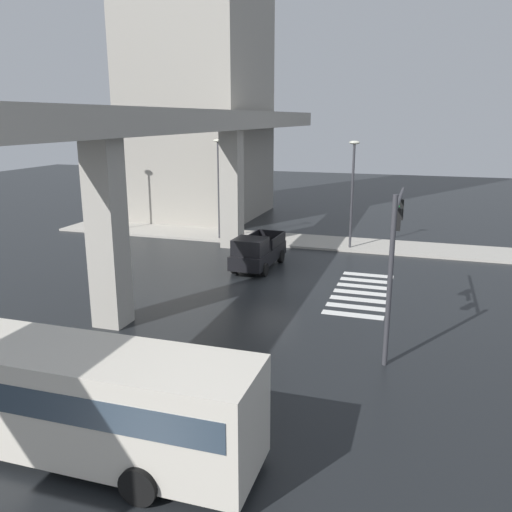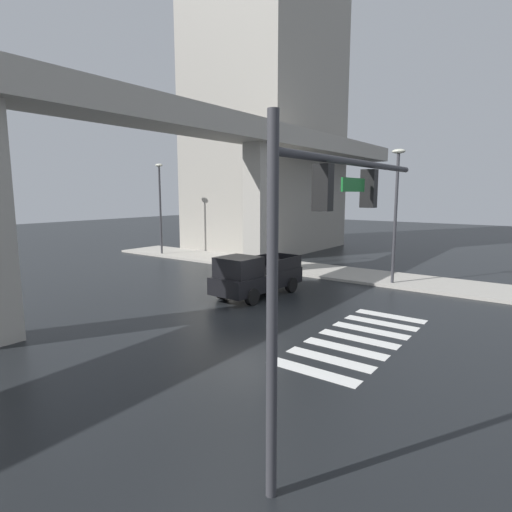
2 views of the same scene
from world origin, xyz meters
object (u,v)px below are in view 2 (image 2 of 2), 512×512
at_px(street_lamp_near_corner, 396,201).
at_px(street_lamp_far_north, 160,198).
at_px(street_lamp_mid_block, 253,199).
at_px(pickup_truck, 254,277).
at_px(traffic_signal_mast, 324,226).

distance_m(street_lamp_near_corner, street_lamp_far_north, 18.62).
bearing_deg(street_lamp_near_corner, street_lamp_far_north, 90.00).
xyz_separation_m(street_lamp_mid_block, street_lamp_far_north, (0.00, 9.14, 0.00)).
relative_size(pickup_truck, street_lamp_near_corner, 0.71).
height_order(pickup_truck, street_lamp_near_corner, street_lamp_near_corner).
relative_size(pickup_truck, street_lamp_mid_block, 0.71).
height_order(pickup_truck, street_lamp_mid_block, street_lamp_mid_block).
height_order(street_lamp_near_corner, street_lamp_mid_block, same).
xyz_separation_m(pickup_truck, traffic_signal_mast, (-8.92, -8.22, 3.40)).
bearing_deg(street_lamp_near_corner, street_lamp_mid_block, 90.00).
height_order(pickup_truck, traffic_signal_mast, traffic_signal_mast).
xyz_separation_m(pickup_truck, street_lamp_mid_block, (6.44, 4.90, 3.57)).
bearing_deg(pickup_truck, street_lamp_near_corner, -35.40).
height_order(traffic_signal_mast, street_lamp_mid_block, street_lamp_mid_block).
bearing_deg(pickup_truck, street_lamp_far_north, 65.35).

